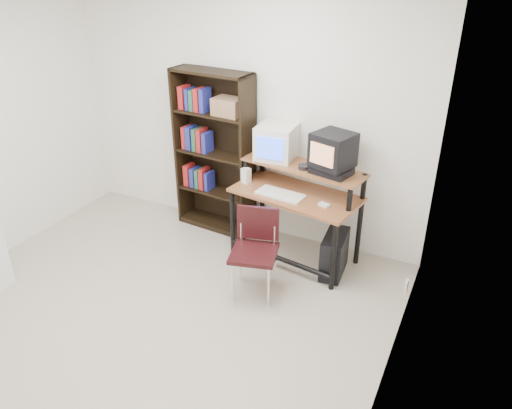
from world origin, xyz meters
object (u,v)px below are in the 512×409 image
at_px(crt_monitor, 276,142).
at_px(pc_tower, 334,254).
at_px(school_chair, 255,243).
at_px(computer_desk, 297,196).
at_px(bookshelf, 215,151).
at_px(crt_tv, 333,150).

relative_size(crt_monitor, pc_tower, 0.89).
bearing_deg(school_chair, computer_desk, 65.86).
xyz_separation_m(computer_desk, bookshelf, (-1.05, 0.24, 0.22)).
bearing_deg(crt_monitor, bookshelf, 172.06).
relative_size(crt_monitor, crt_tv, 0.94).
height_order(school_chair, bookshelf, bookshelf).
bearing_deg(school_chair, crt_tv, 45.31).
bearing_deg(bookshelf, crt_tv, -2.42).
distance_m(crt_monitor, crt_tv, 0.64).
bearing_deg(school_chair, pc_tower, 30.75).
distance_m(crt_monitor, school_chair, 1.11).
relative_size(pc_tower, bookshelf, 0.25).
xyz_separation_m(crt_tv, bookshelf, (-1.37, 0.18, -0.30)).
xyz_separation_m(crt_monitor, bookshelf, (-0.74, 0.05, -0.23)).
bearing_deg(bookshelf, computer_desk, -7.49).
bearing_deg(bookshelf, pc_tower, -7.82).
bearing_deg(computer_desk, pc_tower, -4.47).
xyz_separation_m(crt_monitor, school_chair, (0.19, -0.88, -0.65)).
bearing_deg(pc_tower, crt_tv, 125.07).
distance_m(computer_desk, pc_tower, 0.67).
relative_size(computer_desk, pc_tower, 2.95).
xyz_separation_m(school_chair, bookshelf, (-0.93, 0.93, 0.42)).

